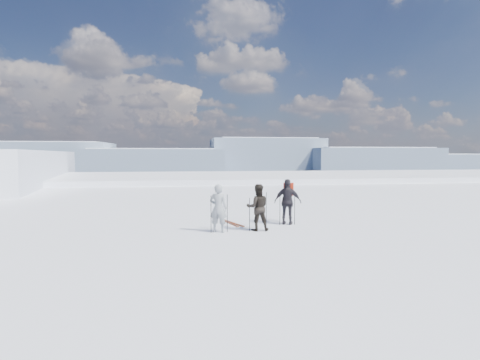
# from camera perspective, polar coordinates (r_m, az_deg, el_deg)

# --- Properties ---
(lake_basin) EXTENTS (820.00, 820.00, 71.62)m
(lake_basin) POSITION_cam_1_polar(r_m,az_deg,el_deg) (40.98, -3.28, -9.01)
(lake_basin) COLOR white
(lake_basin) RESTS_ON ground
(far_mountain_range) EXTENTS (770.00, 110.00, 53.00)m
(far_mountain_range) POSITION_cam_1_polar(r_m,az_deg,el_deg) (465.85, -4.21, 2.77)
(far_mountain_range) COLOR slate
(far_mountain_range) RESTS_ON ground
(skier_grey) EXTENTS (0.71, 0.58, 1.68)m
(skier_grey) POSITION_cam_1_polar(r_m,az_deg,el_deg) (13.01, -3.33, -4.32)
(skier_grey) COLOR gray
(skier_grey) RESTS_ON ground
(skier_dark) EXTENTS (0.84, 0.67, 1.66)m
(skier_dark) POSITION_cam_1_polar(r_m,az_deg,el_deg) (13.30, 2.71, -4.19)
(skier_dark) COLOR black
(skier_dark) RESTS_ON ground
(skier_pack) EXTENTS (1.12, 0.78, 1.76)m
(skier_pack) POSITION_cam_1_polar(r_m,az_deg,el_deg) (14.51, 7.29, -3.33)
(skier_pack) COLOR black
(skier_pack) RESTS_ON ground
(backpack) EXTENTS (0.43, 0.33, 0.50)m
(backpack) POSITION_cam_1_polar(r_m,az_deg,el_deg) (14.66, 7.43, 1.17)
(backpack) COLOR red
(backpack) RESTS_ON skier_pack
(ski_poles) EXTENTS (3.31, 1.12, 1.37)m
(ski_poles) POSITION_cam_1_polar(r_m,az_deg,el_deg) (13.55, 2.46, -4.82)
(ski_poles) COLOR black
(ski_poles) RESTS_ON ground
(skis_loose) EXTENTS (0.77, 1.66, 0.03)m
(skis_loose) POSITION_cam_1_polar(r_m,az_deg,el_deg) (14.79, -1.36, -6.55)
(skis_loose) COLOR black
(skis_loose) RESTS_ON ground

